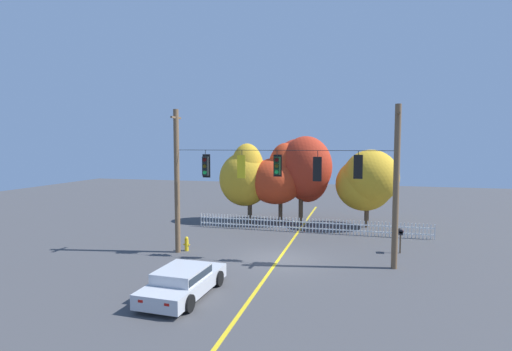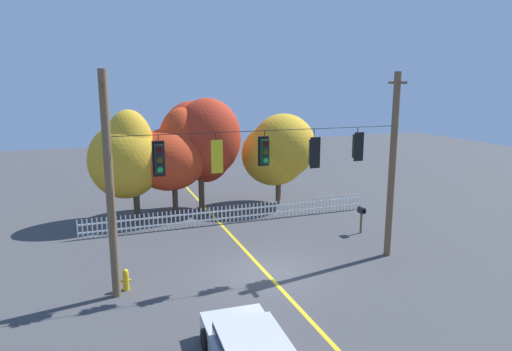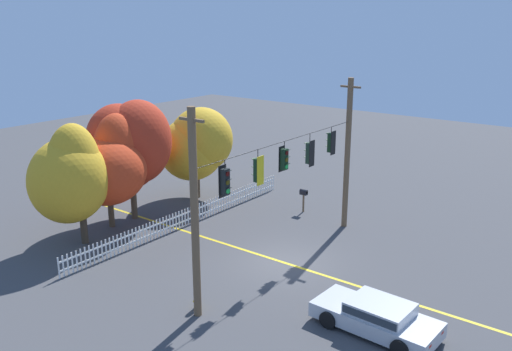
% 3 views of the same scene
% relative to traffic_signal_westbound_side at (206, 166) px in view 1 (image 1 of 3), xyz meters
% --- Properties ---
extents(ground, '(80.00, 80.00, 0.00)m').
position_rel_traffic_signal_westbound_side_xyz_m(ground, '(3.99, -0.01, -4.80)').
color(ground, '#424244').
extents(lane_centerline_stripe, '(0.16, 36.00, 0.01)m').
position_rel_traffic_signal_westbound_side_xyz_m(lane_centerline_stripe, '(3.99, -0.01, -4.80)').
color(lane_centerline_stripe, gold).
rests_on(lane_centerline_stripe, ground).
extents(signal_support_span, '(11.62, 1.10, 7.84)m').
position_rel_traffic_signal_westbound_side_xyz_m(signal_support_span, '(3.99, -0.01, -0.82)').
color(signal_support_span, brown).
rests_on(signal_support_span, ground).
extents(traffic_signal_westbound_side, '(0.43, 0.38, 1.48)m').
position_rel_traffic_signal_westbound_side_xyz_m(traffic_signal_westbound_side, '(0.00, 0.00, 0.00)').
color(traffic_signal_westbound_side, black).
extents(traffic_signal_southbound_primary, '(0.43, 0.38, 1.45)m').
position_rel_traffic_signal_westbound_side_xyz_m(traffic_signal_southbound_primary, '(2.03, -0.02, 0.00)').
color(traffic_signal_southbound_primary, black).
extents(traffic_signal_northbound_secondary, '(0.43, 0.38, 1.35)m').
position_rel_traffic_signal_westbound_side_xyz_m(traffic_signal_northbound_secondary, '(3.90, -0.00, 0.07)').
color(traffic_signal_northbound_secondary, black).
extents(traffic_signal_eastbound_side, '(0.43, 0.38, 1.52)m').
position_rel_traffic_signal_westbound_side_xyz_m(traffic_signal_eastbound_side, '(5.94, -0.02, -0.06)').
color(traffic_signal_eastbound_side, black).
extents(traffic_signal_northbound_primary, '(0.43, 0.38, 1.36)m').
position_rel_traffic_signal_westbound_side_xyz_m(traffic_signal_northbound_primary, '(7.89, -0.02, 0.08)').
color(traffic_signal_northbound_primary, black).
extents(white_picket_fence, '(15.72, 0.06, 0.97)m').
position_rel_traffic_signal_westbound_side_xyz_m(white_picket_fence, '(4.74, 6.71, -4.31)').
color(white_picket_fence, white).
rests_on(white_picket_fence, ground).
extents(autumn_maple_near_fence, '(3.91, 3.40, 6.02)m').
position_rel_traffic_signal_westbound_side_xyz_m(autumn_maple_near_fence, '(-0.46, 9.17, -1.33)').
color(autumn_maple_near_fence, '#473828').
rests_on(autumn_maple_near_fence, ground).
extents(autumn_maple_mid, '(4.11, 3.81, 6.05)m').
position_rel_traffic_signal_westbound_side_xyz_m(autumn_maple_mid, '(2.05, 9.43, -1.38)').
color(autumn_maple_mid, brown).
rests_on(autumn_maple_mid, ground).
extents(autumn_oak_far_east, '(4.40, 3.97, 6.55)m').
position_rel_traffic_signal_westbound_side_xyz_m(autumn_oak_far_east, '(3.86, 9.96, -0.63)').
color(autumn_oak_far_east, brown).
rests_on(autumn_oak_far_east, ground).
extents(autumn_maple_far_west, '(4.41, 4.16, 5.58)m').
position_rel_traffic_signal_westbound_side_xyz_m(autumn_maple_far_west, '(8.49, 9.51, -1.46)').
color(autumn_maple_far_west, brown).
rests_on(autumn_maple_far_west, ground).
extents(parked_car, '(2.18, 4.51, 1.15)m').
position_rel_traffic_signal_westbound_side_xyz_m(parked_car, '(1.35, -5.79, -4.20)').
color(parked_car, '#B7BABF').
rests_on(parked_car, ground).
extents(fire_hydrant, '(0.38, 0.22, 0.80)m').
position_rel_traffic_signal_westbound_side_xyz_m(fire_hydrant, '(-1.33, 0.36, -4.41)').
color(fire_hydrant, gold).
rests_on(fire_hydrant, ground).
extents(roadside_mailbox, '(0.25, 0.44, 1.35)m').
position_rel_traffic_signal_westbound_side_xyz_m(roadside_mailbox, '(10.19, 2.90, -3.70)').
color(roadside_mailbox, brown).
rests_on(roadside_mailbox, ground).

